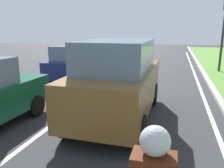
% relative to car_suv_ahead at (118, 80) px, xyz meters
% --- Properties ---
extents(ground_plane, '(60.00, 60.00, 0.00)m').
position_rel_car_suv_ahead_xyz_m(ground_plane, '(-0.93, 5.24, -1.17)').
color(ground_plane, '#2D2D30').
extents(lane_line_center, '(0.12, 32.00, 0.01)m').
position_rel_car_suv_ahead_xyz_m(lane_line_center, '(-1.63, 5.24, -1.16)').
color(lane_line_center, silver).
rests_on(lane_line_center, ground).
extents(lane_line_right_edge, '(0.12, 32.00, 0.01)m').
position_rel_car_suv_ahead_xyz_m(lane_line_right_edge, '(2.67, 5.24, -1.16)').
color(lane_line_right_edge, silver).
rests_on(lane_line_right_edge, ground).
extents(curb_right, '(0.24, 48.00, 0.12)m').
position_rel_car_suv_ahead_xyz_m(curb_right, '(3.17, 5.24, -1.11)').
color(curb_right, '#9E9B93').
rests_on(curb_right, ground).
extents(car_suv_ahead, '(1.98, 4.51, 2.28)m').
position_rel_car_suv_ahead_xyz_m(car_suv_ahead, '(0.00, 0.00, 0.00)').
color(car_suv_ahead, brown).
rests_on(car_suv_ahead, ground).
extents(car_hatchback_far, '(1.73, 3.70, 1.78)m').
position_rel_car_suv_ahead_xyz_m(car_hatchback_far, '(-3.53, 4.45, -0.28)').
color(car_hatchback_far, navy).
rests_on(car_hatchback_far, ground).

